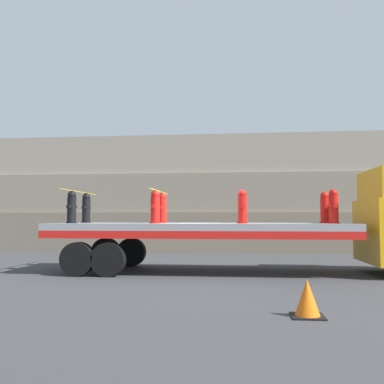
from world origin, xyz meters
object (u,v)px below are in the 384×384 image
fire_hydrant_black_near_0 (72,207)px  fire_hydrant_black_far_0 (86,208)px  fire_hydrant_red_far_1 (163,208)px  fire_hydrant_red_near_1 (155,207)px  fire_hydrant_red_far_3 (325,208)px  fire_hydrant_red_far_2 (242,208)px  flatbed_trailer (183,232)px  fire_hydrant_red_near_2 (242,207)px  fire_hydrant_red_near_3 (334,207)px  traffic_cone (307,298)px

fire_hydrant_black_near_0 → fire_hydrant_black_far_0: size_ratio=1.00×
fire_hydrant_black_far_0 → fire_hydrant_red_far_1: 2.35m
fire_hydrant_black_far_0 → fire_hydrant_red_near_1: same height
fire_hydrant_red_far_3 → fire_hydrant_black_far_0: bearing=180.0°
fire_hydrant_black_far_0 → fire_hydrant_red_far_2: (4.71, 0.00, 0.00)m
flatbed_trailer → fire_hydrant_red_far_1: (-0.69, 0.57, 0.69)m
fire_hydrant_red_far_1 → fire_hydrant_red_near_2: 2.61m
flatbed_trailer → fire_hydrant_black_far_0: 3.17m
flatbed_trailer → fire_hydrant_black_near_0: 3.17m
fire_hydrant_black_near_0 → fire_hydrant_red_far_1: size_ratio=1.00×
fire_hydrant_red_far_1 → flatbed_trailer: bearing=-39.6°
fire_hydrant_black_near_0 → fire_hydrant_red_far_3: same height
fire_hydrant_red_far_1 → fire_hydrant_red_near_1: bearing=-90.0°
fire_hydrant_red_near_3 → traffic_cone: bearing=-107.0°
fire_hydrant_black_far_0 → fire_hydrant_red_near_2: size_ratio=1.00×
fire_hydrant_black_far_0 → fire_hydrant_red_near_3: (7.06, -1.14, 0.00)m
fire_hydrant_red_far_3 → fire_hydrant_black_near_0: bearing=-170.8°
flatbed_trailer → fire_hydrant_red_far_2: size_ratio=9.21×
flatbed_trailer → fire_hydrant_red_far_3: 4.11m
fire_hydrant_red_far_1 → traffic_cone: fire_hydrant_red_far_1 is taller
fire_hydrant_red_far_3 → fire_hydrant_red_near_2: bearing=-154.1°
fire_hydrant_red_near_1 → fire_hydrant_red_far_3: size_ratio=1.00×
fire_hydrant_red_far_2 → traffic_cone: bearing=-80.9°
fire_hydrant_black_far_0 → traffic_cone: bearing=-45.8°
fire_hydrant_black_far_0 → fire_hydrant_red_near_3: same height
fire_hydrant_red_far_1 → fire_hydrant_red_far_3: bearing=0.0°
flatbed_trailer → fire_hydrant_red_near_3: size_ratio=9.21×
fire_hydrant_red_far_2 → fire_hydrant_red_far_3: 2.35m
fire_hydrant_red_near_2 → fire_hydrant_red_far_3: bearing=25.9°
fire_hydrant_black_near_0 → fire_hydrant_red_far_2: bearing=13.6°
fire_hydrant_red_near_1 → flatbed_trailer: bearing=39.6°
fire_hydrant_red_far_1 → fire_hydrant_red_near_2: size_ratio=1.00×
fire_hydrant_red_far_1 → fire_hydrant_red_far_2: 2.35m
flatbed_trailer → fire_hydrant_red_far_1: 1.13m
flatbed_trailer → fire_hydrant_red_far_3: (4.02, 0.57, 0.69)m
fire_hydrant_red_near_2 → fire_hydrant_red_near_3: 2.35m
fire_hydrant_red_near_1 → fire_hydrant_red_far_1: same height
fire_hydrant_red_far_3 → fire_hydrant_red_near_3: bearing=-90.0°
fire_hydrant_red_near_2 → traffic_cone: (0.93, -4.66, -1.52)m
fire_hydrant_red_near_2 → fire_hydrant_red_far_2: same height
fire_hydrant_black_near_0 → traffic_cone: (5.64, -4.66, -1.52)m
fire_hydrant_red_near_2 → fire_hydrant_red_far_3: 2.61m
fire_hydrant_red_far_3 → fire_hydrant_red_far_2: bearing=180.0°
fire_hydrant_black_near_0 → fire_hydrant_red_near_3: bearing=0.0°
fire_hydrant_red_near_1 → traffic_cone: 5.90m
flatbed_trailer → fire_hydrant_black_far_0: bearing=169.4°
fire_hydrant_red_near_2 → traffic_cone: fire_hydrant_red_near_2 is taller
fire_hydrant_black_far_0 → traffic_cone: fire_hydrant_black_far_0 is taller
flatbed_trailer → fire_hydrant_black_near_0: fire_hydrant_black_near_0 is taller
fire_hydrant_black_far_0 → fire_hydrant_red_far_2: bearing=0.0°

